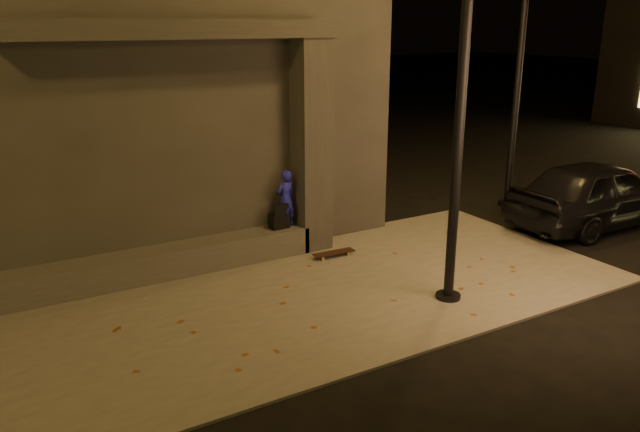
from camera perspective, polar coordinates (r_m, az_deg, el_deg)
ground at (r=7.49m, az=2.20°, el=-13.85°), size 120.00×120.00×0.00m
sidewalk at (r=9.03m, az=-4.70°, el=-8.03°), size 11.00×4.40×0.04m
building at (r=12.20m, az=-18.81°, el=10.43°), size 9.00×5.10×5.22m
ledge at (r=10.02m, az=-16.95°, el=-4.61°), size 6.00×0.55×0.45m
column at (r=10.70m, az=-0.82°, el=6.33°), size 0.55×0.55×3.60m
canopy at (r=9.66m, az=-12.94°, el=16.32°), size 5.00×0.70×0.28m
skateboarder at (r=10.66m, az=-3.14°, el=1.57°), size 0.41×0.32×1.00m
backpack at (r=10.70m, az=-3.76°, el=-0.31°), size 0.33×0.22×0.45m
skateboard at (r=10.67m, az=1.27°, el=-3.39°), size 0.76×0.23×0.08m
car_a at (r=13.40m, az=24.13°, el=1.92°), size 3.96×1.65×1.34m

